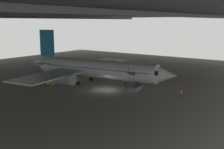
{
  "coord_description": "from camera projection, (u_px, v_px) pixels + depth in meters",
  "views": [
    {
      "loc": [
        -40.74,
        -30.83,
        12.73
      ],
      "look_at": [
        2.79,
        0.47,
        2.48
      ],
      "focal_mm": 44.85,
      "sensor_mm": 36.0,
      "label": 1
    }
  ],
  "objects": [
    {
      "name": "crew_worker_near_nose",
      "position": [
        181.0,
        93.0,
        46.51
      ],
      "size": [
        0.53,
        0.31,
        1.66
      ],
      "color": "#232838",
      "rests_on": "ground_plane"
    },
    {
      "name": "traffic_cone_orange",
      "position": [
        177.0,
        88.0,
        52.97
      ],
      "size": [
        0.36,
        0.36,
        0.6
      ],
      "color": "black",
      "rests_on": "ground_plane"
    },
    {
      "name": "ground_plane",
      "position": [
        105.0,
        90.0,
        52.56
      ],
      "size": [
        110.0,
        110.0,
        0.0
      ],
      "primitive_type": "plane",
      "color": "gray"
    },
    {
      "name": "airplane_main",
      "position": [
        93.0,
        68.0,
        56.56
      ],
      "size": [
        33.54,
        34.54,
        10.9
      ],
      "color": "white",
      "rests_on": "ground_plane"
    },
    {
      "name": "baggage_tug",
      "position": [
        50.0,
        82.0,
        56.61
      ],
      "size": [
        1.54,
        2.34,
        0.9
      ],
      "color": "yellow",
      "rests_on": "ground_plane"
    },
    {
      "name": "boarding_stairs",
      "position": [
        135.0,
        87.0,
        52.01
      ],
      "size": [
        4.22,
        1.92,
        4.54
      ],
      "color": "slate",
      "rests_on": "ground_plane"
    },
    {
      "name": "hangar_structure",
      "position": [
        52.0,
        11.0,
        57.63
      ],
      "size": [
        121.0,
        99.0,
        15.38
      ],
      "color": "#4C4F54",
      "rests_on": "ground_plane"
    },
    {
      "name": "crew_worker_by_stairs",
      "position": [
        125.0,
        81.0,
        55.35
      ],
      "size": [
        0.52,
        0.34,
        1.74
      ],
      "color": "#232838",
      "rests_on": "ground_plane"
    }
  ]
}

